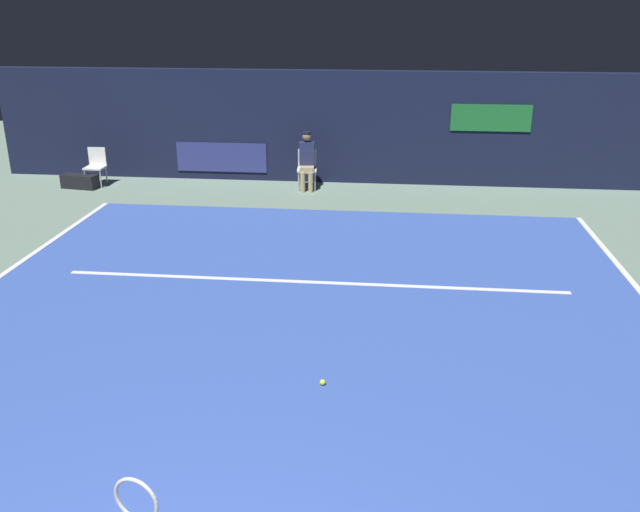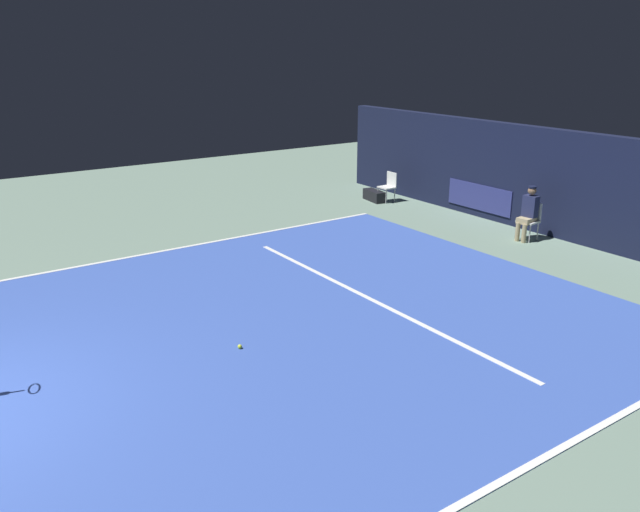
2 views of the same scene
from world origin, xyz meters
The scene contains 10 objects.
ground_plane centered at (0.00, 4.95, 0.00)m, with size 32.03×32.03×0.00m, color slate.
court_surface centered at (0.00, 4.95, 0.01)m, with size 9.92×11.90×0.01m, color #3856B2.
line_sideline_left centered at (4.91, 4.95, 0.01)m, with size 0.10×11.90×0.01m, color white.
line_sideline_right centered at (-4.91, 4.95, 0.01)m, with size 0.10×11.90×0.01m, color white.
line_service centered at (0.00, 7.03, 0.01)m, with size 7.74×0.10×0.01m, color white.
back_wall centered at (0.00, 13.42, 1.30)m, with size 16.77×0.33×2.60m.
line_judge_on_chair centered at (-0.77, 12.56, 0.69)m, with size 0.48×0.56×1.32m.
courtside_chair_near centered at (-5.73, 12.41, 0.50)m, with size 0.44×0.42×0.88m.
tennis_ball centered at (0.47, 4.08, 0.05)m, with size 0.07×0.07×0.07m, color #CCE033.
equipment_bag centered at (-6.03, 12.10, 0.16)m, with size 0.84×0.32×0.32m, color black.
Camera 2 is at (8.51, 0.04, 4.51)m, focal length 35.60 mm.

